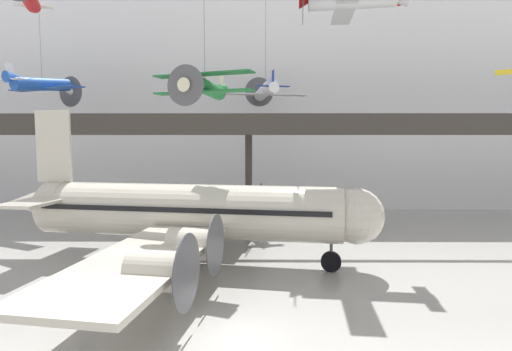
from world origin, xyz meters
The scene contains 8 objects.
ground_plane centered at (0.00, 0.00, 0.00)m, with size 260.00×260.00×0.00m, color #9E9B96.
hangar_back_wall centered at (0.00, 33.76, 14.54)m, with size 140.00×3.00×29.08m.
mezzanine_walkway centered at (0.00, 23.49, 9.32)m, with size 110.00×3.20×11.01m.
airliner_silver_main centered at (-3.96, 10.55, 3.63)m, with size 26.51×30.48×10.58m.
suspended_plane_silver_racer centered at (7.87, 14.15, 18.72)m, with size 7.93×9.72×6.56m.
suspended_plane_white_twin centered at (1.73, 25.00, 13.51)m, with size 9.00×7.44×11.25m.
suspended_plane_blue_trainer centered at (-19.61, 22.29, 13.76)m, with size 8.63×7.50×11.56m.
suspended_plane_green_biplane centered at (-2.52, 10.18, 11.98)m, with size 6.83×5.84×12.88m.
Camera 1 is at (0.96, -16.16, 8.40)m, focal length 28.00 mm.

